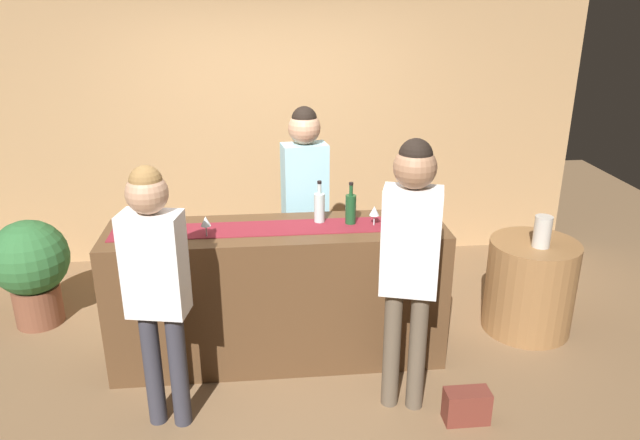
% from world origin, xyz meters
% --- Properties ---
extents(ground_plane, '(10.00, 10.00, 0.00)m').
position_xyz_m(ground_plane, '(0.00, 0.00, 0.00)').
color(ground_plane, brown).
extents(back_wall, '(6.00, 0.12, 2.90)m').
position_xyz_m(back_wall, '(0.00, 1.90, 1.45)').
color(back_wall, tan).
rests_on(back_wall, ground).
extents(bar_counter, '(2.34, 0.60, 1.01)m').
position_xyz_m(bar_counter, '(0.00, 0.00, 0.51)').
color(bar_counter, '#543821').
rests_on(bar_counter, ground).
extents(counter_runner_cloth, '(2.22, 0.28, 0.01)m').
position_xyz_m(counter_runner_cloth, '(0.00, 0.00, 1.02)').
color(counter_runner_cloth, maroon).
rests_on(counter_runner_cloth, bar_counter).
extents(wine_bottle_clear, '(0.07, 0.07, 0.30)m').
position_xyz_m(wine_bottle_clear, '(0.30, 0.09, 1.13)').
color(wine_bottle_clear, '#B2C6C1').
rests_on(wine_bottle_clear, bar_counter).
extents(wine_bottle_green, '(0.07, 0.07, 0.30)m').
position_xyz_m(wine_bottle_green, '(0.52, 0.03, 1.13)').
color(wine_bottle_green, '#194723').
rests_on(wine_bottle_green, bar_counter).
extents(wine_glass_near_customer, '(0.07, 0.07, 0.14)m').
position_xyz_m(wine_glass_near_customer, '(-0.46, -0.11, 1.12)').
color(wine_glass_near_customer, silver).
rests_on(wine_glass_near_customer, bar_counter).
extents(wine_glass_mid_counter, '(0.07, 0.07, 0.14)m').
position_xyz_m(wine_glass_mid_counter, '(0.67, -0.02, 1.12)').
color(wine_glass_mid_counter, silver).
rests_on(wine_glass_mid_counter, bar_counter).
extents(bartender, '(0.37, 0.25, 1.74)m').
position_xyz_m(bartender, '(0.24, 0.58, 1.08)').
color(bartender, '#26262B').
rests_on(bartender, ground).
extents(customer_sipping, '(0.38, 0.29, 1.77)m').
position_xyz_m(customer_sipping, '(0.77, -0.65, 1.11)').
color(customer_sipping, brown).
rests_on(customer_sipping, ground).
extents(customer_browsing, '(0.37, 0.26, 1.67)m').
position_xyz_m(customer_browsing, '(-0.71, -0.67, 1.03)').
color(customer_browsing, '#33333D').
rests_on(customer_browsing, ground).
extents(round_side_table, '(0.68, 0.68, 0.74)m').
position_xyz_m(round_side_table, '(1.97, 0.19, 0.37)').
color(round_side_table, olive).
rests_on(round_side_table, ground).
extents(vase_on_side_table, '(0.13, 0.13, 0.24)m').
position_xyz_m(vase_on_side_table, '(1.97, 0.12, 0.86)').
color(vase_on_side_table, '#B7B2A8').
rests_on(vase_on_side_table, round_side_table).
extents(potted_plant_tall, '(0.60, 0.60, 0.88)m').
position_xyz_m(potted_plant_tall, '(-1.92, 0.67, 0.51)').
color(potted_plant_tall, brown).
rests_on(potted_plant_tall, ground).
extents(handbag, '(0.28, 0.14, 0.22)m').
position_xyz_m(handbag, '(1.13, -0.85, 0.11)').
color(handbag, brown).
rests_on(handbag, ground).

